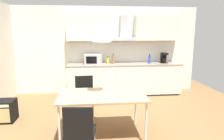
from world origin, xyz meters
TOP-DOWN VIEW (x-y plane):
  - ground_plane at (0.00, 0.00)m, footprint 7.26×7.39m
  - wall_back at (0.00, 2.51)m, footprint 5.81×0.10m
  - kitchen_counter at (0.69, 2.15)m, footprint 3.24×0.65m
  - backsplash_tile at (0.69, 2.45)m, footprint 3.22×0.02m
  - upper_wall_cabinets at (0.69, 2.29)m, footprint 3.22×0.40m
  - microwave at (-0.21, 2.15)m, footprint 0.48×0.35m
  - coffee_maker at (1.86, 2.18)m, footprint 0.18×0.19m
  - bottle_blue at (1.42, 2.13)m, footprint 0.08×0.08m
  - bottle_yellow at (0.22, 2.20)m, footprint 0.07×0.07m
  - bottle_brown at (0.37, 2.15)m, footprint 0.07×0.07m
  - dining_table at (-0.07, -0.16)m, footprint 1.48×0.89m
  - chair_near_left at (-0.41, -0.98)m, footprint 0.44×0.44m
  - chair_far_left at (-0.41, 0.67)m, footprint 0.42×0.42m
  - guitar_amp at (-2.07, 0.58)m, footprint 0.52×0.37m
  - pendant_lamp at (-0.07, -0.16)m, footprint 0.32×0.32m

SIDE VIEW (x-z plane):
  - ground_plane at x=0.00m, z-range -0.02..0.00m
  - guitar_amp at x=-2.07m, z-range 0.00..0.44m
  - kitchen_counter at x=0.69m, z-range 0.00..0.91m
  - chair_near_left at x=-0.41m, z-range 0.10..0.97m
  - chair_far_left at x=-0.41m, z-range 0.10..0.97m
  - dining_table at x=-0.07m, z-range 0.32..1.06m
  - bottle_yellow at x=0.22m, z-range 0.89..1.10m
  - bottle_blue at x=1.42m, z-range 0.89..1.16m
  - bottle_brown at x=0.37m, z-range 0.89..1.18m
  - microwave at x=-0.21m, z-range 0.91..1.19m
  - coffee_maker at x=1.86m, z-range 0.91..1.21m
  - backsplash_tile at x=0.69m, z-range 0.91..1.50m
  - wall_back at x=0.00m, z-range 0.00..2.53m
  - pendant_lamp at x=-0.07m, z-range 1.63..1.85m
  - upper_wall_cabinets at x=0.69m, z-range 1.55..2.26m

